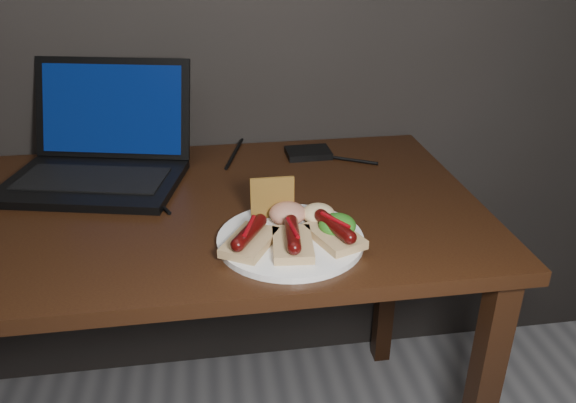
# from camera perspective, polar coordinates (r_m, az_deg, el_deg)

# --- Properties ---
(desk) EXTENTS (1.40, 0.70, 0.75)m
(desk) POSITION_cam_1_polar(r_m,az_deg,el_deg) (1.25, -13.69, -4.21)
(desk) COLOR black
(desk) RESTS_ON ground
(laptop) EXTENTS (0.45, 0.42, 0.25)m
(laptop) POSITION_cam_1_polar(r_m,az_deg,el_deg) (1.37, -18.53, 4.55)
(laptop) COLOR black
(laptop) RESTS_ON desk
(hard_drive) EXTENTS (0.11, 0.08, 0.02)m
(hard_drive) POSITION_cam_1_polar(r_m,az_deg,el_deg) (1.43, 2.07, 4.97)
(hard_drive) COLOR black
(hard_drive) RESTS_ON desk
(desk_cables) EXTENTS (1.01, 0.43, 0.01)m
(desk_cables) POSITION_cam_1_polar(r_m,az_deg,el_deg) (1.33, -12.04, 2.44)
(desk_cables) COLOR black
(desk_cables) RESTS_ON desk
(plate) EXTENTS (0.33, 0.33, 0.01)m
(plate) POSITION_cam_1_polar(r_m,az_deg,el_deg) (1.04, 0.24, -3.88)
(plate) COLOR white
(plate) RESTS_ON desk
(bread_sausage_left) EXTENTS (0.12, 0.13, 0.04)m
(bread_sausage_left) POSITION_cam_1_polar(r_m,az_deg,el_deg) (1.00, -3.93, -3.71)
(bread_sausage_left) COLOR tan
(bread_sausage_left) RESTS_ON plate
(bread_sausage_center) EXTENTS (0.08, 0.12, 0.04)m
(bread_sausage_center) POSITION_cam_1_polar(r_m,az_deg,el_deg) (1.00, 0.47, -3.90)
(bread_sausage_center) COLOR tan
(bread_sausage_center) RESTS_ON plate
(bread_sausage_right) EXTENTS (0.11, 0.13, 0.04)m
(bread_sausage_right) POSITION_cam_1_polar(r_m,az_deg,el_deg) (1.02, 4.76, -3.07)
(bread_sausage_right) COLOR tan
(bread_sausage_right) RESTS_ON plate
(crispbread) EXTENTS (0.08, 0.01, 0.08)m
(crispbread) POSITION_cam_1_polar(r_m,az_deg,el_deg) (1.09, -1.60, 0.39)
(crispbread) COLOR #AD7C2F
(crispbread) RESTS_ON plate
(salad_greens) EXTENTS (0.07, 0.07, 0.04)m
(salad_greens) POSITION_cam_1_polar(r_m,az_deg,el_deg) (1.04, 5.02, -2.41)
(salad_greens) COLOR #1F5F13
(salad_greens) RESTS_ON plate
(salsa_mound) EXTENTS (0.07, 0.07, 0.04)m
(salsa_mound) POSITION_cam_1_polar(r_m,az_deg,el_deg) (1.08, -0.04, -1.22)
(salsa_mound) COLOR #A81016
(salsa_mound) RESTS_ON plate
(coleslaw_mound) EXTENTS (0.06, 0.06, 0.04)m
(coleslaw_mound) POSITION_cam_1_polar(r_m,az_deg,el_deg) (1.08, 3.08, -1.24)
(coleslaw_mound) COLOR beige
(coleslaw_mound) RESTS_ON plate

